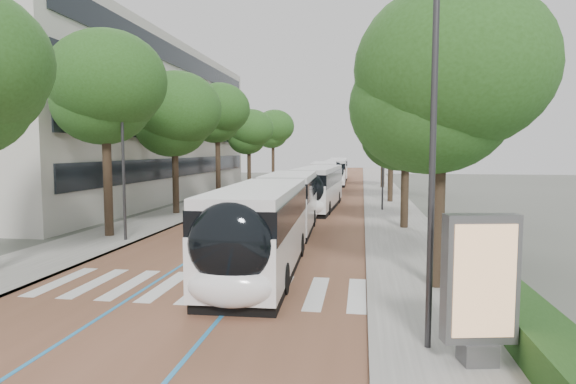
{
  "coord_description": "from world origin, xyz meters",
  "views": [
    {
      "loc": [
        5.3,
        -13.73,
        4.5
      ],
      "look_at": [
        1.65,
        9.94,
        2.4
      ],
      "focal_mm": 30.0,
      "sensor_mm": 36.0,
      "label": 1
    }
  ],
  "objects": [
    {
      "name": "office_building",
      "position": [
        -19.47,
        28.0,
        7.0
      ],
      "size": [
        18.11,
        40.0,
        14.0
      ],
      "color": "#AAA79E",
      "rests_on": "ground"
    },
    {
      "name": "streetlight_far",
      "position": [
        6.62,
        22.0,
        4.82
      ],
      "size": [
        1.82,
        0.2,
        8.0
      ],
      "color": "#313134",
      "rests_on": "sidewalk_right"
    },
    {
      "name": "trees_right",
      "position": [
        7.7,
        20.33,
        6.24
      ],
      "size": [
        6.04,
        47.55,
        9.37
      ],
      "color": "black",
      "rests_on": "ground"
    },
    {
      "name": "ad_panel",
      "position": [
        7.7,
        -3.69,
        1.74
      ],
      "size": [
        1.54,
        0.69,
        3.09
      ],
      "rotation": [
        0.0,
        0.0,
        0.19
      ],
      "color": "#59595B",
      "rests_on": "sidewalk_right"
    },
    {
      "name": "lane_line_left",
      "position": [
        -1.6,
        40.0,
        0.02
      ],
      "size": [
        0.12,
        126.0,
        0.01
      ],
      "primitive_type": "cube",
      "color": "#257EBD",
      "rests_on": "road"
    },
    {
      "name": "bus_queued_3",
      "position": [
        1.62,
        62.14,
        1.62
      ],
      "size": [
        3.12,
        12.51,
        3.2
      ],
      "rotation": [
        0.0,
        0.0,
        0.05
      ],
      "color": "white",
      "rests_on": "ground"
    },
    {
      "name": "bus_queued_2",
      "position": [
        1.95,
        48.78,
        1.62
      ],
      "size": [
        2.76,
        12.44,
        3.2
      ],
      "rotation": [
        0.0,
        0.0,
        0.02
      ],
      "color": "white",
      "rests_on": "ground"
    },
    {
      "name": "lane_line_right",
      "position": [
        1.6,
        40.0,
        0.02
      ],
      "size": [
        0.12,
        126.0,
        0.01
      ],
      "primitive_type": "cube",
      "color": "#257EBD",
      "rests_on": "road"
    },
    {
      "name": "hedge",
      "position": [
        9.1,
        0.0,
        0.52
      ],
      "size": [
        1.2,
        14.0,
        0.8
      ],
      "primitive_type": "cube",
      "color": "#1D4116",
      "rests_on": "sidewalk_right"
    },
    {
      "name": "kerb_right",
      "position": [
        5.6,
        40.0,
        0.06
      ],
      "size": [
        0.2,
        140.0,
        0.14
      ],
      "primitive_type": "cube",
      "color": "gray",
      "rests_on": "ground"
    },
    {
      "name": "lamp_post_left",
      "position": [
        -6.1,
        8.0,
        4.12
      ],
      "size": [
        0.14,
        0.14,
        8.0
      ],
      "primitive_type": "cylinder",
      "color": "#313134",
      "rests_on": "sidewalk_left"
    },
    {
      "name": "road",
      "position": [
        0.0,
        40.0,
        0.01
      ],
      "size": [
        11.0,
        140.0,
        0.02
      ],
      "primitive_type": "cube",
      "color": "brown",
      "rests_on": "ground"
    },
    {
      "name": "bus_queued_0",
      "position": [
        2.01,
        22.56,
        1.62
      ],
      "size": [
        3.04,
        12.49,
        3.2
      ],
      "rotation": [
        0.0,
        0.0,
        -0.04
      ],
      "color": "white",
      "rests_on": "ground"
    },
    {
      "name": "ground",
      "position": [
        0.0,
        0.0,
        0.0
      ],
      "size": [
        160.0,
        160.0,
        0.0
      ],
      "primitive_type": "plane",
      "color": "#51544C",
      "rests_on": "ground"
    },
    {
      "name": "streetlight_near",
      "position": [
        6.62,
        -3.0,
        4.82
      ],
      "size": [
        1.82,
        0.2,
        8.0
      ],
      "color": "#313134",
      "rests_on": "sidewalk_right"
    },
    {
      "name": "trees_left",
      "position": [
        -7.5,
        23.94,
        6.96
      ],
      "size": [
        6.0,
        60.61,
        9.81
      ],
      "color": "black",
      "rests_on": "ground"
    },
    {
      "name": "kerb_left",
      "position": [
        -5.6,
        40.0,
        0.06
      ],
      "size": [
        0.2,
        140.0,
        0.14
      ],
      "primitive_type": "cube",
      "color": "gray",
      "rests_on": "ground"
    },
    {
      "name": "sidewalk_right",
      "position": [
        7.5,
        40.0,
        0.06
      ],
      "size": [
        4.0,
        140.0,
        0.12
      ],
      "primitive_type": "cube",
      "color": "gray",
      "rests_on": "ground"
    },
    {
      "name": "sidewalk_left",
      "position": [
        -7.5,
        40.0,
        0.06
      ],
      "size": [
        4.0,
        140.0,
        0.12
      ],
      "primitive_type": "cube",
      "color": "gray",
      "rests_on": "ground"
    },
    {
      "name": "lead_bus",
      "position": [
        1.58,
        6.82,
        1.63
      ],
      "size": [
        3.15,
        18.47,
        3.2
      ],
      "rotation": [
        0.0,
        0.0,
        0.03
      ],
      "color": "black",
      "rests_on": "ground"
    },
    {
      "name": "bus_queued_1",
      "position": [
        1.42,
        36.04,
        1.62
      ],
      "size": [
        3.21,
        12.52,
        3.2
      ],
      "rotation": [
        0.0,
        0.0,
        0.06
      ],
      "color": "white",
      "rests_on": "ground"
    },
    {
      "name": "zebra_crossing",
      "position": [
        0.2,
        1.0,
        0.03
      ],
      "size": [
        10.55,
        3.6,
        0.01
      ],
      "color": "silver",
      "rests_on": "ground"
    }
  ]
}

